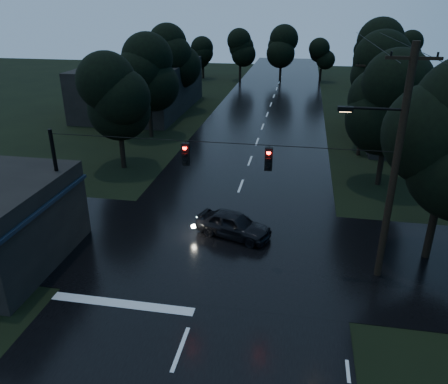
% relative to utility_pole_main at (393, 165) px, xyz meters
% --- Properties ---
extents(main_road, '(12.00, 120.00, 0.02)m').
position_rel_utility_pole_main_xyz_m(main_road, '(-7.41, 19.00, -5.26)').
color(main_road, black).
rests_on(main_road, ground).
extents(cross_street, '(60.00, 9.00, 0.02)m').
position_rel_utility_pole_main_xyz_m(cross_street, '(-7.41, 1.00, -5.26)').
color(cross_street, black).
rests_on(cross_street, ground).
extents(building_far_right, '(10.00, 14.00, 4.40)m').
position_rel_utility_pole_main_xyz_m(building_far_right, '(6.59, 23.00, -3.06)').
color(building_far_right, black).
rests_on(building_far_right, ground).
extents(building_far_left, '(10.00, 16.00, 5.00)m').
position_rel_utility_pole_main_xyz_m(building_far_left, '(-21.41, 29.00, -2.76)').
color(building_far_left, black).
rests_on(building_far_left, ground).
extents(utility_pole_main, '(3.50, 0.30, 10.00)m').
position_rel_utility_pole_main_xyz_m(utility_pole_main, '(0.00, 0.00, 0.00)').
color(utility_pole_main, black).
rests_on(utility_pole_main, ground).
extents(utility_pole_far, '(2.00, 0.30, 7.50)m').
position_rel_utility_pole_main_xyz_m(utility_pole_far, '(0.89, 17.00, -1.38)').
color(utility_pole_far, black).
rests_on(utility_pole_far, ground).
extents(anchor_pole_left, '(0.18, 0.18, 6.00)m').
position_rel_utility_pole_main_xyz_m(anchor_pole_left, '(-14.91, 0.00, -2.26)').
color(anchor_pole_left, black).
rests_on(anchor_pole_left, ground).
extents(span_signals, '(15.00, 0.37, 1.12)m').
position_rel_utility_pole_main_xyz_m(span_signals, '(-6.85, -0.01, -0.01)').
color(span_signals, black).
rests_on(span_signals, ground).
extents(tree_left_a, '(3.92, 3.92, 8.26)m').
position_rel_utility_pole_main_xyz_m(tree_left_a, '(-16.41, 11.00, -0.02)').
color(tree_left_a, black).
rests_on(tree_left_a, ground).
extents(tree_left_b, '(4.20, 4.20, 8.85)m').
position_rel_utility_pole_main_xyz_m(tree_left_b, '(-17.01, 19.00, 0.36)').
color(tree_left_b, black).
rests_on(tree_left_b, ground).
extents(tree_left_c, '(4.48, 4.48, 9.44)m').
position_rel_utility_pole_main_xyz_m(tree_left_c, '(-17.61, 29.00, 0.74)').
color(tree_left_c, black).
rests_on(tree_left_c, ground).
extents(tree_right_a, '(4.20, 4.20, 8.85)m').
position_rel_utility_pole_main_xyz_m(tree_right_a, '(1.59, 11.00, 0.36)').
color(tree_right_a, black).
rests_on(tree_right_a, ground).
extents(tree_right_b, '(4.48, 4.48, 9.44)m').
position_rel_utility_pole_main_xyz_m(tree_right_b, '(2.19, 19.00, 0.74)').
color(tree_right_b, black).
rests_on(tree_right_b, ground).
extents(tree_right_c, '(4.76, 4.76, 10.03)m').
position_rel_utility_pole_main_xyz_m(tree_right_c, '(2.79, 29.00, 1.11)').
color(tree_right_c, black).
rests_on(tree_right_c, ground).
extents(car, '(4.27, 2.76, 1.35)m').
position_rel_utility_pole_main_xyz_m(car, '(-6.84, 2.35, -4.58)').
color(car, black).
rests_on(car, ground).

